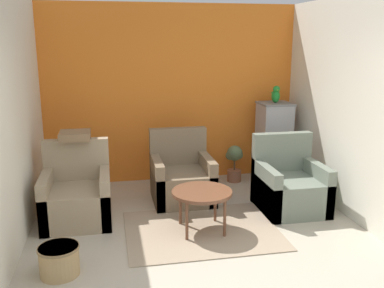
{
  "coord_description": "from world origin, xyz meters",
  "views": [
    {
      "loc": [
        -1.01,
        -3.45,
        2.25
      ],
      "look_at": [
        0.0,
        1.64,
        0.98
      ],
      "focal_mm": 40.0,
      "sensor_mm": 36.0,
      "label": 1
    }
  ],
  "objects_px": {
    "armchair_left": "(77,197)",
    "potted_plant": "(234,161)",
    "wicker_basket": "(59,260)",
    "armchair_middle": "(182,179)",
    "birdcage": "(273,142)",
    "parrot": "(276,95)",
    "coffee_table": "(202,194)",
    "armchair_right": "(289,187)"
  },
  "relations": [
    {
      "from": "armchair_left",
      "to": "potted_plant",
      "type": "xyz_separation_m",
      "value": [
        2.4,
        1.1,
        0.03
      ]
    },
    {
      "from": "potted_plant",
      "to": "wicker_basket",
      "type": "height_order",
      "value": "potted_plant"
    },
    {
      "from": "armchair_middle",
      "to": "wicker_basket",
      "type": "height_order",
      "value": "armchair_middle"
    },
    {
      "from": "birdcage",
      "to": "potted_plant",
      "type": "bearing_deg",
      "value": 176.92
    },
    {
      "from": "birdcage",
      "to": "parrot",
      "type": "bearing_deg",
      "value": 90.0
    },
    {
      "from": "coffee_table",
      "to": "potted_plant",
      "type": "height_order",
      "value": "potted_plant"
    },
    {
      "from": "birdcage",
      "to": "parrot",
      "type": "relative_size",
      "value": 4.67
    },
    {
      "from": "armchair_left",
      "to": "birdcage",
      "type": "distance_m",
      "value": 3.24
    },
    {
      "from": "potted_plant",
      "to": "armchair_left",
      "type": "bearing_deg",
      "value": -155.33
    },
    {
      "from": "birdcage",
      "to": "armchair_right",
      "type": "bearing_deg",
      "value": -101.35
    },
    {
      "from": "coffee_table",
      "to": "armchair_middle",
      "type": "bearing_deg",
      "value": 93.12
    },
    {
      "from": "coffee_table",
      "to": "armchair_right",
      "type": "xyz_separation_m",
      "value": [
        1.31,
        0.45,
        -0.15
      ]
    },
    {
      "from": "armchair_left",
      "to": "armchair_middle",
      "type": "height_order",
      "value": "same"
    },
    {
      "from": "coffee_table",
      "to": "armchair_middle",
      "type": "relative_size",
      "value": 0.73
    },
    {
      "from": "armchair_left",
      "to": "parrot",
      "type": "relative_size",
      "value": 3.63
    },
    {
      "from": "birdcage",
      "to": "wicker_basket",
      "type": "height_order",
      "value": "birdcage"
    },
    {
      "from": "armchair_left",
      "to": "potted_plant",
      "type": "distance_m",
      "value": 2.64
    },
    {
      "from": "coffee_table",
      "to": "armchair_left",
      "type": "relative_size",
      "value": 0.73
    },
    {
      "from": "armchair_right",
      "to": "potted_plant",
      "type": "xyz_separation_m",
      "value": [
        -0.39,
        1.27,
        0.03
      ]
    },
    {
      "from": "armchair_right",
      "to": "potted_plant",
      "type": "bearing_deg",
      "value": 107.2
    },
    {
      "from": "armchair_left",
      "to": "parrot",
      "type": "bearing_deg",
      "value": 19.39
    },
    {
      "from": "armchair_right",
      "to": "parrot",
      "type": "xyz_separation_m",
      "value": [
        0.25,
        1.24,
        1.09
      ]
    },
    {
      "from": "coffee_table",
      "to": "armchair_middle",
      "type": "xyz_separation_m",
      "value": [
        -0.06,
        1.06,
        -0.15
      ]
    },
    {
      "from": "coffee_table",
      "to": "armchair_left",
      "type": "bearing_deg",
      "value": 157.59
    },
    {
      "from": "armchair_left",
      "to": "wicker_basket",
      "type": "bearing_deg",
      "value": -94.35
    },
    {
      "from": "armchair_right",
      "to": "parrot",
      "type": "distance_m",
      "value": 1.67
    },
    {
      "from": "coffee_table",
      "to": "armchair_left",
      "type": "height_order",
      "value": "armchair_left"
    },
    {
      "from": "armchair_left",
      "to": "potted_plant",
      "type": "height_order",
      "value": "armchair_left"
    },
    {
      "from": "parrot",
      "to": "potted_plant",
      "type": "relative_size",
      "value": 0.46
    },
    {
      "from": "coffee_table",
      "to": "wicker_basket",
      "type": "xyz_separation_m",
      "value": [
        -1.58,
        -0.7,
        -0.3
      ]
    },
    {
      "from": "parrot",
      "to": "potted_plant",
      "type": "bearing_deg",
      "value": 177.12
    },
    {
      "from": "potted_plant",
      "to": "coffee_table",
      "type": "bearing_deg",
      "value": -118.22
    },
    {
      "from": "armchair_middle",
      "to": "armchair_left",
      "type": "bearing_deg",
      "value": -162.32
    },
    {
      "from": "armchair_middle",
      "to": "wicker_basket",
      "type": "distance_m",
      "value": 2.34
    },
    {
      "from": "armchair_left",
      "to": "potted_plant",
      "type": "relative_size",
      "value": 1.66
    },
    {
      "from": "armchair_right",
      "to": "parrot",
      "type": "bearing_deg",
      "value": 78.67
    },
    {
      "from": "birdcage",
      "to": "wicker_basket",
      "type": "xyz_separation_m",
      "value": [
        -3.14,
        -2.38,
        -0.48
      ]
    },
    {
      "from": "birdcage",
      "to": "potted_plant",
      "type": "relative_size",
      "value": 2.14
    },
    {
      "from": "potted_plant",
      "to": "parrot",
      "type": "bearing_deg",
      "value": -2.88
    },
    {
      "from": "armchair_right",
      "to": "coffee_table",
      "type": "bearing_deg",
      "value": -161.27
    },
    {
      "from": "coffee_table",
      "to": "parrot",
      "type": "bearing_deg",
      "value": 47.14
    },
    {
      "from": "parrot",
      "to": "coffee_table",
      "type": "bearing_deg",
      "value": -132.86
    }
  ]
}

